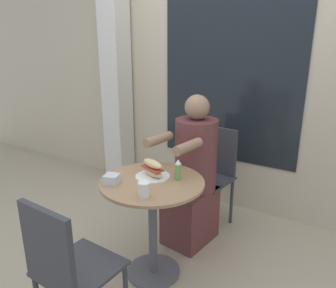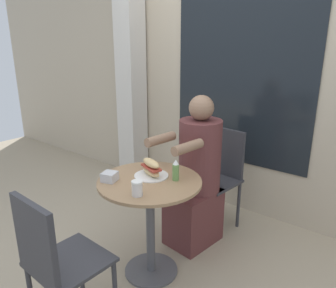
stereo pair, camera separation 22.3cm
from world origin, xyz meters
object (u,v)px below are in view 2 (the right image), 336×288
(sandwich_on_plate, at_px, (151,169))
(condiment_bottle, at_px, (176,170))
(seated_diner, at_px, (196,181))
(diner_chair, at_px, (220,169))
(drink_cup, at_px, (137,188))
(cafe_table, at_px, (150,206))
(empty_chair_across, at_px, (53,257))

(sandwich_on_plate, bearing_deg, condiment_bottle, 16.73)
(seated_diner, distance_m, condiment_bottle, 0.50)
(diner_chair, height_order, seated_diner, seated_diner)
(drink_cup, bearing_deg, seated_diner, 94.90)
(sandwich_on_plate, relative_size, condiment_bottle, 1.63)
(drink_cup, bearing_deg, cafe_table, 112.95)
(cafe_table, xyz_separation_m, empty_chair_across, (-0.04, -0.72, -0.00))
(diner_chair, xyz_separation_m, empty_chair_across, (-0.08, -1.59, 0.00))
(seated_diner, relative_size, drink_cup, 13.03)
(diner_chair, bearing_deg, seated_diner, 94.25)
(empty_chair_across, bearing_deg, condiment_bottle, 80.54)
(empty_chair_across, distance_m, sandwich_on_plate, 0.81)
(cafe_table, relative_size, diner_chair, 0.82)
(diner_chair, relative_size, seated_diner, 0.72)
(sandwich_on_plate, bearing_deg, empty_chair_across, -90.27)
(seated_diner, distance_m, sandwich_on_plate, 0.53)
(seated_diner, distance_m, empty_chair_across, 1.24)
(drink_cup, bearing_deg, condiment_bottle, 82.30)
(empty_chair_across, bearing_deg, diner_chair, 89.42)
(drink_cup, height_order, condiment_bottle, condiment_bottle)
(diner_chair, height_order, empty_chair_across, same)
(diner_chair, distance_m, drink_cup, 1.11)
(seated_diner, height_order, condiment_bottle, seated_diner)
(diner_chair, distance_m, condiment_bottle, 0.81)
(diner_chair, xyz_separation_m, sandwich_on_plate, (-0.08, -0.81, 0.24))
(cafe_table, height_order, sandwich_on_plate, sandwich_on_plate)
(drink_cup, distance_m, condiment_bottle, 0.32)
(diner_chair, bearing_deg, empty_chair_across, 93.81)
(cafe_table, xyz_separation_m, diner_chair, (0.04, 0.87, -0.00))
(cafe_table, relative_size, empty_chair_across, 0.82)
(cafe_table, height_order, diner_chair, diner_chair)
(seated_diner, relative_size, empty_chair_across, 1.39)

